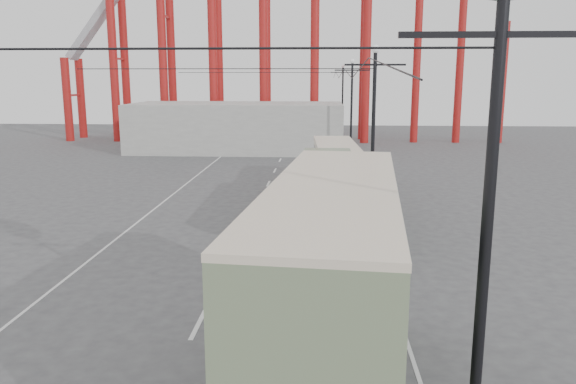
# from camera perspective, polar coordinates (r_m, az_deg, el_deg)

# --- Properties ---
(road_markings) EXTENTS (12.52, 120.00, 0.01)m
(road_markings) POSITION_cam_1_polar(r_m,az_deg,el_deg) (33.10, -3.09, -1.80)
(road_markings) COLOR silver
(road_markings) RESTS_ON ground
(lamp_post_near) EXTENTS (3.20, 0.44, 10.80)m
(lamp_post_near) POSITION_cam_1_polar(r_m,az_deg,el_deg) (9.72, 20.64, 12.15)
(lamp_post_near) COLOR black
(lamp_post_near) RESTS_ON ground
(lamp_post_mid) EXTENTS (3.20, 0.44, 9.32)m
(lamp_post_mid) POSITION_cam_1_polar(r_m,az_deg,el_deg) (30.58, 8.63, 5.86)
(lamp_post_mid) COLOR black
(lamp_post_mid) RESTS_ON ground
(lamp_post_far) EXTENTS (3.20, 0.44, 9.32)m
(lamp_post_far) POSITION_cam_1_polar(r_m,az_deg,el_deg) (52.46, 6.46, 8.24)
(lamp_post_far) COLOR black
(lamp_post_far) RESTS_ON ground
(lamp_post_distant) EXTENTS (3.20, 0.44, 9.32)m
(lamp_post_distant) POSITION_cam_1_polar(r_m,az_deg,el_deg) (74.41, 5.55, 9.21)
(lamp_post_distant) COLOR black
(lamp_post_distant) RESTS_ON ground
(fairground_shed) EXTENTS (22.00, 10.00, 5.00)m
(fairground_shed) POSITION_cam_1_polar(r_m,az_deg,el_deg) (60.17, -5.12, 6.60)
(fairground_shed) COLOR #9F9F9A
(fairground_shed) RESTS_ON ground
(double_decker_bus) EXTENTS (3.54, 10.42, 5.49)m
(double_decker_bus) POSITION_cam_1_polar(r_m,az_deg,el_deg) (12.44, 4.53, -10.00)
(double_decker_bus) COLOR #3B4324
(double_decker_bus) RESTS_ON ground
(single_decker_green) EXTENTS (2.94, 12.08, 3.40)m
(single_decker_green) POSITION_cam_1_polar(r_m,az_deg,el_deg) (28.90, 4.23, 0.10)
(single_decker_green) COLOR gray
(single_decker_green) RESTS_ON ground
(single_decker_cream) EXTENTS (3.18, 10.74, 3.31)m
(single_decker_cream) POSITION_cam_1_polar(r_m,az_deg,el_deg) (37.85, 4.91, 2.73)
(single_decker_cream) COLOR beige
(single_decker_cream) RESTS_ON ground
(pedestrian) EXTENTS (0.79, 0.75, 1.82)m
(pedestrian) POSITION_cam_1_polar(r_m,az_deg,el_deg) (26.40, 2.98, -3.23)
(pedestrian) COLOR black
(pedestrian) RESTS_ON ground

